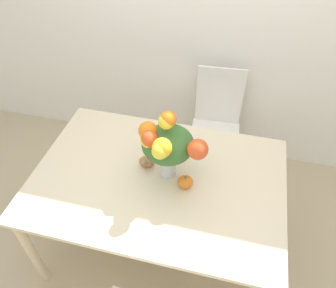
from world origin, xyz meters
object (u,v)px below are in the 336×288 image
(flower_vase, at_px, (167,144))
(pumpkin, at_px, (185,182))
(dining_chair_near_window, at_px, (216,124))
(turkey_figurine, at_px, (147,160))

(flower_vase, height_order, pumpkin, flower_vase)
(pumpkin, height_order, dining_chair_near_window, dining_chair_near_window)
(dining_chair_near_window, bearing_deg, turkey_figurine, -117.77)
(flower_vase, xyz_separation_m, dining_chair_near_window, (0.22, 0.90, -0.55))
(pumpkin, distance_m, turkey_figurine, 0.31)
(turkey_figurine, height_order, dining_chair_near_window, dining_chair_near_window)
(pumpkin, bearing_deg, dining_chair_near_window, 84.92)
(pumpkin, relative_size, dining_chair_near_window, 0.09)
(flower_vase, height_order, turkey_figurine, flower_vase)
(flower_vase, relative_size, pumpkin, 5.20)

